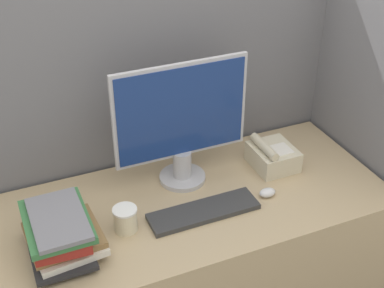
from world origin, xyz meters
The scene contains 9 objects.
cubicle_panel_rear centered at (0.00, 0.72, 0.78)m, with size 1.93×0.04×1.56m.
cubicle_panel_right centered at (0.80, 0.37, 0.78)m, with size 0.04×0.74×1.56m.
desk centered at (0.00, 0.34, 0.36)m, with size 1.53×0.68×0.72m.
monitor centered at (0.01, 0.49, 0.98)m, with size 0.54×0.19×0.51m.
keyboard centered at (0.00, 0.25, 0.73)m, with size 0.42×0.12×0.02m.
mouse centered at (0.27, 0.25, 0.74)m, with size 0.07×0.05×0.03m.
coffee_cup centered at (-0.30, 0.28, 0.77)m, with size 0.09×0.09×0.09m.
book_stack centered at (-0.53, 0.26, 0.80)m, with size 0.25×0.31×0.16m.
desk_telephone centered at (0.40, 0.43, 0.77)m, with size 0.17×0.19×0.12m.
Camera 1 is at (-0.66, -1.16, 2.02)m, focal length 50.00 mm.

